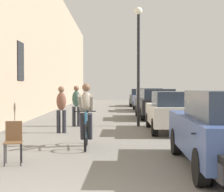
# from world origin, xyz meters

# --- Properties ---
(building_facade_left) EXTENTS (0.54, 68.00, 8.79)m
(building_facade_left) POSITION_xyz_m (-3.45, 14.00, 4.40)
(building_facade_left) COLOR tan
(building_facade_left) RESTS_ON ground_plane
(cafe_chair_mid_toward_wall) EXTENTS (0.44, 0.44, 0.89)m
(cafe_chair_mid_toward_wall) POSITION_xyz_m (-1.21, 3.66, 0.52)
(cafe_chair_mid_toward_wall) COLOR black
(cafe_chair_mid_toward_wall) RESTS_ON ground_plane
(cyclist_on_bicycle) EXTENTS (0.52, 1.76, 1.74)m
(cyclist_on_bicycle) POSITION_xyz_m (0.15, 5.85, 0.81)
(cyclist_on_bicycle) COLOR black
(cyclist_on_bicycle) RESTS_ON ground_plane
(pedestrian_near) EXTENTS (0.34, 0.24, 1.64)m
(pedestrian_near) POSITION_xyz_m (-0.93, 8.95, 0.92)
(pedestrian_near) COLOR #26262D
(pedestrian_near) RESTS_ON ground_plane
(pedestrian_mid) EXTENTS (0.35, 0.25, 1.68)m
(pedestrian_mid) POSITION_xyz_m (-0.62, 11.13, 0.94)
(pedestrian_mid) COLOR #26262D
(pedestrian_mid) RESTS_ON ground_plane
(street_lamp) EXTENTS (0.32, 0.32, 4.90)m
(street_lamp) POSITION_xyz_m (1.93, 11.23, 3.11)
(street_lamp) COLOR black
(street_lamp) RESTS_ON ground_plane
(parked_car_second) EXTENTS (1.81, 4.13, 1.46)m
(parked_car_second) POSITION_xyz_m (3.05, 9.30, 0.76)
(parked_car_second) COLOR beige
(parked_car_second) RESTS_ON ground_plane
(parked_car_third) EXTENTS (1.87, 4.32, 1.53)m
(parked_car_third) POSITION_xyz_m (3.09, 15.03, 0.79)
(parked_car_third) COLOR black
(parked_car_third) RESTS_ON ground_plane
(parked_car_fourth) EXTENTS (1.93, 4.39, 1.54)m
(parked_car_fourth) POSITION_xyz_m (3.32, 21.42, 0.80)
(parked_car_fourth) COLOR #384C84
(parked_car_fourth) RESTS_ON ground_plane
(parked_car_fifth) EXTENTS (1.88, 4.23, 1.49)m
(parked_car_fifth) POSITION_xyz_m (3.23, 27.75, 0.77)
(parked_car_fifth) COLOR #595960
(parked_car_fifth) RESTS_ON ground_plane
(parked_motorcycle) EXTENTS (0.62, 2.15, 0.92)m
(parked_motorcycle) POSITION_xyz_m (2.45, 1.30, 0.40)
(parked_motorcycle) COLOR black
(parked_motorcycle) RESTS_ON ground_plane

